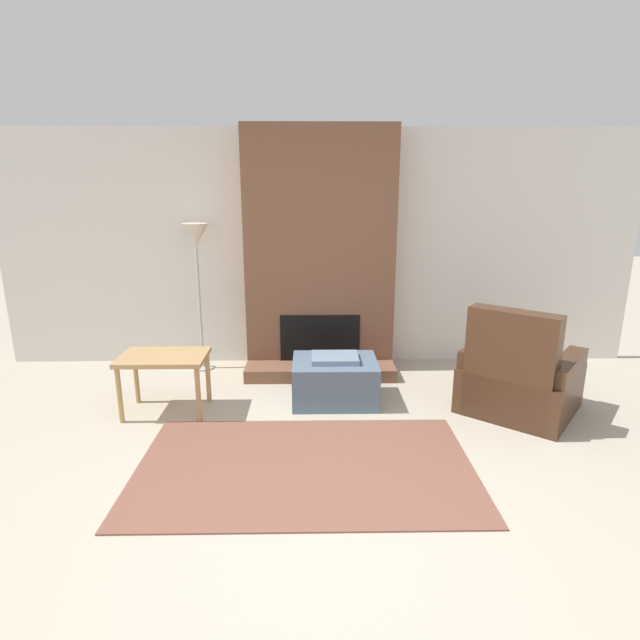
% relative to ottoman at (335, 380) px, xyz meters
% --- Properties ---
extents(ground_plane, '(24.00, 24.00, 0.00)m').
position_rel_ottoman_xyz_m(ground_plane, '(-0.13, -1.77, -0.21)').
color(ground_plane, '#B2A893').
extents(wall_back, '(7.12, 0.06, 2.60)m').
position_rel_ottoman_xyz_m(wall_back, '(-0.13, 1.18, 1.09)').
color(wall_back, silver).
rests_on(wall_back, ground_plane).
extents(fireplace, '(1.60, 0.74, 2.60)m').
position_rel_ottoman_xyz_m(fireplace, '(-0.13, 0.94, 1.03)').
color(fireplace, brown).
rests_on(fireplace, ground_plane).
extents(ottoman, '(0.79, 0.62, 0.45)m').
position_rel_ottoman_xyz_m(ottoman, '(0.00, 0.00, 0.00)').
color(ottoman, slate).
rests_on(ottoman, ground_plane).
extents(armchair, '(1.27, 1.28, 1.00)m').
position_rel_ottoman_xyz_m(armchair, '(1.63, -0.28, 0.08)').
color(armchair, '#422819').
rests_on(armchair, ground_plane).
extents(side_table, '(0.75, 0.50, 0.54)m').
position_rel_ottoman_xyz_m(side_table, '(-1.53, -0.22, 0.26)').
color(side_table, tan).
rests_on(side_table, ground_plane).
extents(floor_lamp_left, '(0.28, 0.28, 1.61)m').
position_rel_ottoman_xyz_m(floor_lamp_left, '(-1.44, 0.91, 1.16)').
color(floor_lamp_left, '#ADADB2').
rests_on(floor_lamp_left, ground_plane).
extents(area_rug, '(2.44, 1.45, 0.01)m').
position_rel_ottoman_xyz_m(area_rug, '(-0.27, -1.18, -0.20)').
color(area_rug, brown).
rests_on(area_rug, ground_plane).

